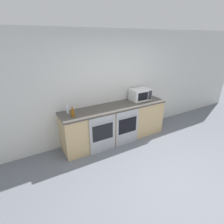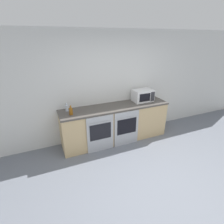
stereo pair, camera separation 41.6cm
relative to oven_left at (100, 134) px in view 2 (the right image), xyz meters
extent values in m
plane|color=slate|center=(0.51, -1.51, -0.44)|extent=(16.00, 16.00, 0.00)
cube|color=silver|center=(0.51, 0.65, 0.86)|extent=(10.00, 0.06, 2.60)
cube|color=tan|center=(0.51, 0.32, -0.01)|extent=(2.62, 0.61, 0.87)
cube|color=#4C4742|center=(0.51, 0.32, 0.45)|extent=(2.65, 0.63, 0.04)
cube|color=#A8AAAF|center=(0.00, 0.00, -0.01)|extent=(0.62, 0.03, 0.86)
cube|color=black|center=(0.00, -0.02, 0.06)|extent=(0.49, 0.01, 0.38)
cylinder|color=#A8AAAF|center=(0.00, -0.04, 0.29)|extent=(0.50, 0.02, 0.02)
cube|color=#A8AAAF|center=(0.65, 0.00, -0.01)|extent=(0.62, 0.03, 0.86)
cube|color=black|center=(0.65, -0.02, 0.06)|extent=(0.49, 0.01, 0.38)
cylinder|color=#A8AAAF|center=(0.65, -0.04, 0.29)|extent=(0.50, 0.02, 0.02)
cube|color=silver|center=(1.30, 0.39, 0.61)|extent=(0.50, 0.34, 0.29)
cube|color=black|center=(1.25, 0.22, 0.61)|extent=(0.30, 0.01, 0.20)
cube|color=#2D2D33|center=(1.48, 0.22, 0.61)|extent=(0.11, 0.01, 0.23)
cylinder|color=silver|center=(-0.60, 0.47, 0.54)|extent=(0.06, 0.06, 0.14)
cylinder|color=silver|center=(-0.60, 0.47, 0.63)|extent=(0.03, 0.03, 0.05)
cylinder|color=#8C5114|center=(-0.56, 0.24, 0.54)|extent=(0.08, 0.08, 0.15)
cylinder|color=#8C5114|center=(-0.56, 0.24, 0.64)|extent=(0.03, 0.03, 0.06)
camera|label=1|loc=(-1.46, -3.01, 1.97)|focal=28.00mm
camera|label=2|loc=(-1.09, -3.20, 1.97)|focal=28.00mm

